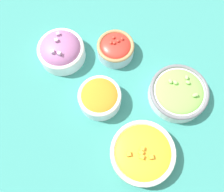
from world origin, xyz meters
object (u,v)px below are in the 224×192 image
at_px(bowl_red_onion, 61,50).
at_px(bowl_lettuce, 179,92).
at_px(bowl_cherry_tomatoes, 116,48).
at_px(bowl_carrots, 100,97).
at_px(bowl_squash, 143,153).

relative_size(bowl_red_onion, bowl_lettuce, 0.84).
xyz_separation_m(bowl_cherry_tomatoes, bowl_carrots, (0.01, -0.17, 0.00)).
bearing_deg(bowl_red_onion, bowl_lettuce, -3.27).
distance_m(bowl_cherry_tomatoes, bowl_carrots, 0.17).
bearing_deg(bowl_carrots, bowl_lettuce, 22.36).
xyz_separation_m(bowl_red_onion, bowl_lettuce, (0.38, -0.02, -0.01)).
distance_m(bowl_carrots, bowl_red_onion, 0.20).
relative_size(bowl_squash, bowl_carrots, 1.41).
bearing_deg(bowl_squash, bowl_red_onion, 145.52).
bearing_deg(bowl_lettuce, bowl_red_onion, 176.73).
height_order(bowl_squash, bowl_cherry_tomatoes, bowl_squash).
xyz_separation_m(bowl_squash, bowl_red_onion, (-0.33, 0.22, 0.00)).
distance_m(bowl_carrots, bowl_lettuce, 0.23).
relative_size(bowl_squash, bowl_lettuce, 1.01).
xyz_separation_m(bowl_squash, bowl_cherry_tomatoes, (-0.17, 0.29, -0.00)).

